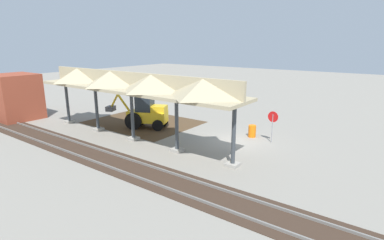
{
  "coord_description": "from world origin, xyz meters",
  "views": [
    {
      "loc": [
        -9.44,
        18.22,
        6.83
      ],
      "look_at": [
        2.55,
        1.88,
        1.6
      ],
      "focal_mm": 28.0,
      "sensor_mm": 36.0,
      "label": 1
    }
  ],
  "objects_px": {
    "traffic_barrel": "(252,131)",
    "backhoe": "(146,113)",
    "brick_utility_building": "(15,97)",
    "stop_sign": "(273,120)"
  },
  "relations": [
    {
      "from": "traffic_barrel",
      "to": "backhoe",
      "type": "bearing_deg",
      "value": 19.44
    },
    {
      "from": "backhoe",
      "to": "brick_utility_building",
      "type": "height_order",
      "value": "brick_utility_building"
    },
    {
      "from": "stop_sign",
      "to": "backhoe",
      "type": "distance_m",
      "value": 10.16
    },
    {
      "from": "stop_sign",
      "to": "traffic_barrel",
      "type": "xyz_separation_m",
      "value": [
        1.66,
        -0.36,
        -1.17
      ]
    },
    {
      "from": "stop_sign",
      "to": "backhoe",
      "type": "bearing_deg",
      "value": 14.39
    },
    {
      "from": "traffic_barrel",
      "to": "stop_sign",
      "type": "bearing_deg",
      "value": 167.78
    },
    {
      "from": "stop_sign",
      "to": "traffic_barrel",
      "type": "bearing_deg",
      "value": -12.22
    },
    {
      "from": "backhoe",
      "to": "traffic_barrel",
      "type": "distance_m",
      "value": 8.7
    },
    {
      "from": "brick_utility_building",
      "to": "traffic_barrel",
      "type": "relative_size",
      "value": 4.56
    },
    {
      "from": "brick_utility_building",
      "to": "stop_sign",
      "type": "bearing_deg",
      "value": -161.33
    }
  ]
}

